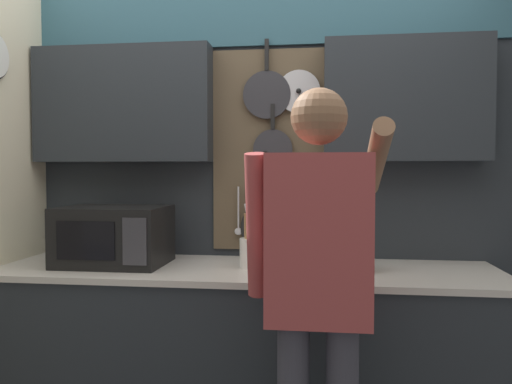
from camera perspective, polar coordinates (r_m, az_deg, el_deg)
base_cabinet_counter at (r=2.61m, az=-1.20°, el=-18.51°), size 2.46×0.68×0.91m
back_wall_unit at (r=2.75m, az=-0.40°, el=4.51°), size 3.03×0.20×2.51m
microwave at (r=2.64m, az=-15.90°, el=-4.81°), size 0.52×0.39×0.30m
knife_block at (r=2.44m, az=11.50°, el=-6.28°), size 0.11×0.15×0.29m
utensil_crock at (r=2.46m, az=-0.66°, el=-6.69°), size 0.11×0.11×0.32m
person at (r=1.88m, az=7.12°, el=-9.27°), size 0.54×0.63×1.68m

